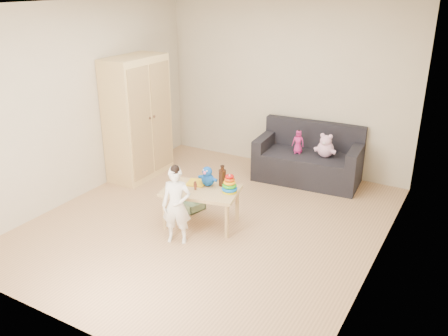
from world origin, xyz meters
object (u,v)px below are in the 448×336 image
Objects in this scene: wardrobe at (138,118)px; sofa at (307,167)px; toddler at (177,206)px; play_table at (201,207)px.

wardrobe reaches higher than sofa.
sofa is at bearing 52.65° from toddler.
play_table is 0.53m from toddler.
toddler is at bearing -39.80° from wardrobe.
toddler is (1.65, -1.37, -0.46)m from wardrobe.
wardrobe is at bearing 118.19° from toddler.
toddler reaches higher than play_table.
wardrobe reaches higher than play_table.
sofa is (2.32, 1.06, -0.69)m from wardrobe.
play_table is at bearing 65.50° from toddler.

